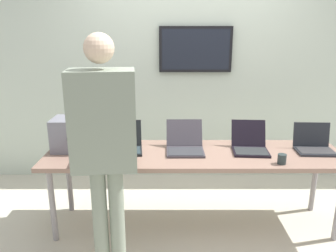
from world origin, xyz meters
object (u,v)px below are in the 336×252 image
object	(u,v)px
laptop_station_0	(122,144)
laptop_station_3	(315,145)
workbench	(195,158)
laptop_station_2	(251,144)
person	(105,137)
equipment_box	(75,134)
laptop_station_1	(186,144)
coffee_mug	(283,159)

from	to	relation	value
laptop_station_0	laptop_station_3	size ratio (longest dim) A/B	1.20
workbench	laptop_station_2	size ratio (longest dim) A/B	7.01
laptop_station_2	person	world-z (taller)	person
equipment_box	laptop_station_1	bearing A→B (deg)	-1.41
workbench	laptop_station_0	distance (m)	0.68
coffee_mug	laptop_station_3	bearing A→B (deg)	38.29
laptop_station_0	laptop_station_2	world-z (taller)	same
laptop_station_2	coffee_mug	distance (m)	0.37
laptop_station_2	person	distance (m)	1.40
equipment_box	coffee_mug	bearing A→B (deg)	-10.76
equipment_box	coffee_mug	distance (m)	1.83
laptop_station_3	workbench	bearing A→B (deg)	-177.09
equipment_box	laptop_station_0	bearing A→B (deg)	-3.14
equipment_box	laptop_station_1	world-z (taller)	equipment_box
laptop_station_3	person	world-z (taller)	person
coffee_mug	laptop_station_0	bearing A→B (deg)	166.91
laptop_station_1	laptop_station_2	bearing A→B (deg)	0.05
laptop_station_0	coffee_mug	xyz separation A→B (m)	(1.36, -0.32, -0.02)
laptop_station_1	coffee_mug	size ratio (longest dim) A/B	4.65
workbench	laptop_station_1	world-z (taller)	laptop_station_1
equipment_box	laptop_station_0	distance (m)	0.44
equipment_box	coffee_mug	world-z (taller)	equipment_box
equipment_box	laptop_station_3	world-z (taller)	equipment_box
equipment_box	laptop_station_2	size ratio (longest dim) A/B	0.97
laptop_station_1	laptop_station_0	bearing A→B (deg)	179.87
laptop_station_3	coffee_mug	bearing A→B (deg)	-141.71
workbench	equipment_box	distance (m)	1.12
laptop_station_0	coffee_mug	size ratio (longest dim) A/B	4.85
equipment_box	person	xyz separation A→B (m)	(0.42, -0.71, 0.21)
coffee_mug	laptop_station_1	bearing A→B (deg)	158.02
workbench	laptop_station_3	bearing A→B (deg)	2.91
laptop_station_1	laptop_station_2	world-z (taller)	same
equipment_box	person	distance (m)	0.85
person	laptop_station_3	bearing A→B (deg)	21.04
equipment_box	laptop_station_0	size ratio (longest dim) A/B	0.91
workbench	laptop_station_3	xyz separation A→B (m)	(1.08, 0.06, 0.11)
laptop_station_2	person	bearing A→B (deg)	-149.81
workbench	laptop_station_3	world-z (taller)	laptop_station_3
laptop_station_2	workbench	bearing A→B (deg)	-172.57
person	workbench	bearing A→B (deg)	42.58
laptop_station_1	laptop_station_2	size ratio (longest dim) A/B	1.02
person	coffee_mug	size ratio (longest dim) A/B	21.30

